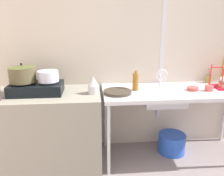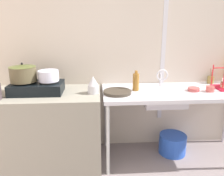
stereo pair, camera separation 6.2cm
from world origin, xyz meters
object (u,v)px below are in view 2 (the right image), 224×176
(pot_on_left_burner, at_px, (23,73))
(cup_by_rack, at_px, (210,89))
(bottle_by_sink, at_px, (136,82))
(utensil_jar, at_px, (211,80))
(sink_basin, at_px, (164,98))
(stove, at_px, (37,88))
(small_bowl_on_drainboard, at_px, (194,89))
(pot_on_right_burner, at_px, (48,76))
(faucet, at_px, (162,76))
(frying_pan, at_px, (117,92))
(percolator, at_px, (93,85))
(bucket_on_floor, at_px, (172,144))

(pot_on_left_burner, height_order, cup_by_rack, pot_on_left_burner)
(cup_by_rack, bearing_deg, bottle_by_sink, 173.14)
(utensil_jar, bearing_deg, sink_basin, -157.51)
(stove, distance_m, utensil_jar, 2.06)
(small_bowl_on_drainboard, bearing_deg, pot_on_left_burner, 179.02)
(pot_on_right_burner, distance_m, cup_by_rack, 1.75)
(small_bowl_on_drainboard, distance_m, utensil_jar, 0.46)
(small_bowl_on_drainboard, bearing_deg, faucet, 154.03)
(sink_basin, bearing_deg, pot_on_left_burner, 179.98)
(frying_pan, relative_size, bottle_by_sink, 1.34)
(pot_on_right_burner, relative_size, frying_pan, 0.71)
(frying_pan, distance_m, utensil_jar, 1.24)
(percolator, xyz_separation_m, frying_pan, (0.26, -0.02, -0.08))
(bottle_by_sink, bearing_deg, faucet, 16.47)
(pot_on_right_burner, bearing_deg, small_bowl_on_drainboard, -1.14)
(pot_on_left_burner, xyz_separation_m, cup_by_rack, (2.00, -0.07, -0.19))
(small_bowl_on_drainboard, height_order, bucket_on_floor, small_bowl_on_drainboard)
(sink_basin, xyz_separation_m, cup_by_rack, (0.48, -0.07, 0.12))
(faucet, xyz_separation_m, bucket_on_floor, (0.17, -0.06, -0.85))
(faucet, bearing_deg, utensil_jar, 12.54)
(stove, relative_size, small_bowl_on_drainboard, 4.31)
(pot_on_left_burner, distance_m, pot_on_right_burner, 0.26)
(pot_on_right_burner, height_order, cup_by_rack, pot_on_right_burner)
(sink_basin, distance_m, bucket_on_floor, 0.65)
(sink_basin, height_order, frying_pan, frying_pan)
(percolator, height_order, bucket_on_floor, percolator)
(stove, height_order, bucket_on_floor, stove)
(percolator, bearing_deg, small_bowl_on_drainboard, 0.78)
(cup_by_rack, relative_size, utensil_jar, 0.47)
(percolator, distance_m, cup_by_rack, 1.27)
(cup_by_rack, xyz_separation_m, bucket_on_floor, (-0.32, 0.13, -0.74))
(small_bowl_on_drainboard, xyz_separation_m, utensil_jar, (0.34, 0.30, 0.03))
(bottle_by_sink, distance_m, utensil_jar, 1.01)
(pot_on_right_burner, distance_m, utensil_jar, 1.93)
(pot_on_left_burner, distance_m, faucet, 1.52)
(frying_pan, bearing_deg, bucket_on_floor, 10.93)
(bottle_by_sink, bearing_deg, utensil_jar, 13.83)
(percolator, bearing_deg, sink_basin, 3.31)
(stove, xyz_separation_m, small_bowl_on_drainboard, (1.70, -0.03, -0.04))
(stove, xyz_separation_m, bucket_on_floor, (1.55, 0.07, -0.77))
(pot_on_left_burner, height_order, bottle_by_sink, pot_on_left_burner)
(frying_pan, distance_m, bucket_on_floor, 1.02)
(pot_on_right_burner, relative_size, faucet, 0.98)
(pot_on_right_burner, relative_size, cup_by_rack, 2.41)
(cup_by_rack, bearing_deg, bucket_on_floor, 157.39)
(stove, distance_m, frying_pan, 0.86)
(faucet, xyz_separation_m, small_bowl_on_drainboard, (0.32, -0.15, -0.12))
(bottle_by_sink, bearing_deg, stove, -178.38)
(percolator, relative_size, bucket_on_floor, 0.57)
(frying_pan, relative_size, utensil_jar, 1.59)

